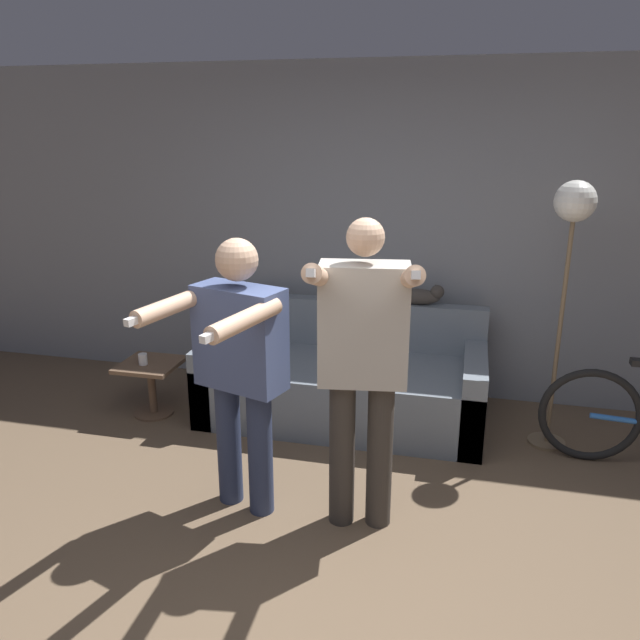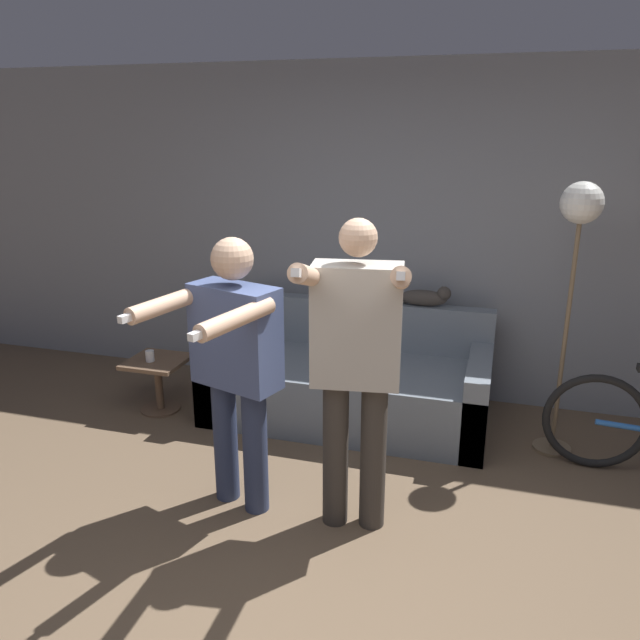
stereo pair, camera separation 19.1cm
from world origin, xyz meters
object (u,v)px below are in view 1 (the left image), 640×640
object	(u,v)px
person_left	(239,359)
side_table	(151,377)
couch	(343,382)
person_right	(363,357)
cat	(419,296)
floor_lamp	(572,228)
cup	(143,359)

from	to	relation	value
person_left	side_table	distance (m)	1.61
side_table	couch	bearing A→B (deg)	12.13
person_left	person_right	size ratio (longest dim) A/B	0.93
couch	cat	distance (m)	0.87
couch	person_right	size ratio (longest dim) A/B	1.21
couch	floor_lamp	world-z (taller)	floor_lamp
person_right	side_table	xyz separation A→B (m)	(-1.79, 0.99, -0.69)
person_left	couch	bearing A→B (deg)	93.29
person_right	cat	size ratio (longest dim) A/B	3.49
couch	floor_lamp	bearing A→B (deg)	-3.50
person_left	person_right	bearing A→B (deg)	17.20
side_table	cat	bearing A→B (deg)	19.05
person_left	side_table	size ratio (longest dim) A/B	3.66
cat	cup	size ratio (longest dim) A/B	5.82
cat	floor_lamp	bearing A→B (deg)	-25.16
cat	floor_lamp	world-z (taller)	floor_lamp
floor_lamp	cup	xyz separation A→B (m)	(-2.93, -0.26, -1.05)
person_left	cat	distance (m)	1.86
couch	cat	bearing A→B (deg)	35.43
side_table	person_right	bearing A→B (deg)	-29.06
couch	side_table	xyz separation A→B (m)	(-1.43, -0.31, 0.03)
person_right	floor_lamp	size ratio (longest dim) A/B	0.94
person_left	cup	distance (m)	1.55
cup	person_right	bearing A→B (deg)	-27.61
couch	person_right	bearing A→B (deg)	-74.57
person_right	floor_lamp	xyz separation A→B (m)	(1.11, 1.21, 0.51)
person_right	person_left	bearing A→B (deg)	171.44
floor_lamp	side_table	bearing A→B (deg)	-175.72
person_right	side_table	bearing A→B (deg)	142.36
side_table	floor_lamp	bearing A→B (deg)	4.28
couch	side_table	world-z (taller)	couch
cat	person_left	bearing A→B (deg)	-116.55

